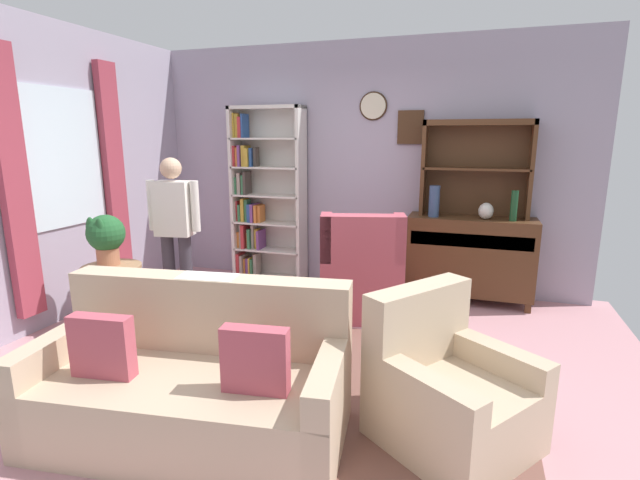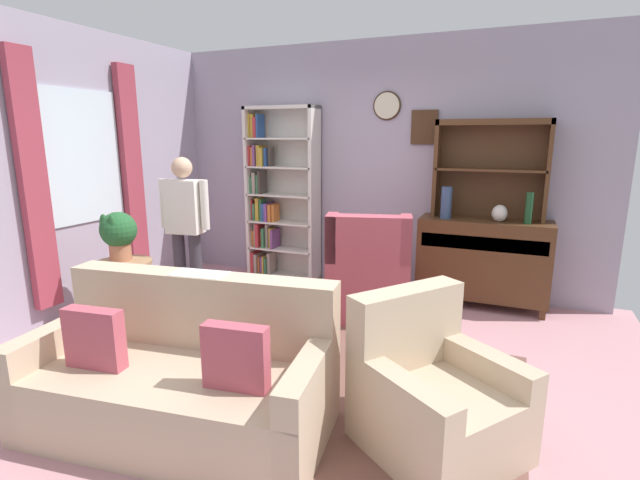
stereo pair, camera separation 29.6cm
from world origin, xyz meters
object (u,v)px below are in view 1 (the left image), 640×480
at_px(wingback_chair, 361,278).
at_px(coffee_table, 240,327).
at_px(person_reading, 175,226).
at_px(bookshelf, 263,198).
at_px(sideboard_hutch, 477,155).
at_px(sideboard, 469,255).
at_px(bottle_wine, 514,206).
at_px(plant_stand, 114,290).
at_px(couch_floral, 194,384).
at_px(vase_tall, 434,201).
at_px(armchair_floral, 448,394).
at_px(vase_round, 486,211).
at_px(book_stack, 227,312).
at_px(potted_plant_large, 105,236).

xyz_separation_m(wingback_chair, coffee_table, (-0.60, -1.39, -0.03)).
distance_m(wingback_chair, person_reading, 1.88).
xyz_separation_m(bookshelf, sideboard_hutch, (2.45, 0.03, 0.55)).
xyz_separation_m(sideboard, person_reading, (-2.71, -1.34, 0.40)).
bearing_deg(bottle_wine, plant_stand, -153.39).
bearing_deg(couch_floral, bookshelf, 107.35).
bearing_deg(vase_tall, sideboard_hutch, 25.89).
bearing_deg(armchair_floral, coffee_table, 166.77).
distance_m(bottle_wine, person_reading, 3.35).
xyz_separation_m(vase_round, bottle_wine, (0.26, -0.02, 0.07)).
xyz_separation_m(couch_floral, armchair_floral, (1.44, 0.40, -0.02)).
relative_size(sideboard, plant_stand, 2.13).
bearing_deg(bookshelf, book_stack, -71.80).
xyz_separation_m(sideboard_hutch, vase_tall, (-0.39, -0.19, -0.48)).
relative_size(vase_round, book_stack, 0.90).
height_order(bottle_wine, person_reading, person_reading).
distance_m(sideboard, coffee_table, 2.69).
bearing_deg(bookshelf, sideboard, -1.96).
distance_m(coffee_table, book_stack, 0.16).
distance_m(armchair_floral, wingback_chair, 1.99).
height_order(sideboard, plant_stand, sideboard).
bearing_deg(sideboard_hutch, plant_stand, -147.82).
distance_m(sideboard_hutch, book_stack, 3.04).
relative_size(vase_tall, book_stack, 1.74).
bearing_deg(sideboard, sideboard_hutch, 90.00).
bearing_deg(book_stack, sideboard, 51.49).
distance_m(sideboard_hutch, person_reading, 3.14).
relative_size(bookshelf, bottle_wine, 6.80).
xyz_separation_m(sideboard, bottle_wine, (0.39, -0.09, 0.57)).
distance_m(bookshelf, sideboard, 2.50).
relative_size(sideboard, wingback_chair, 1.24).
distance_m(bottle_wine, book_stack, 3.01).
bearing_deg(sideboard, couch_floral, -117.24).
distance_m(plant_stand, book_stack, 1.40).
distance_m(sideboard, wingback_chair, 1.27).
xyz_separation_m(sideboard_hutch, armchair_floral, (-0.06, -2.63, -1.27)).
bearing_deg(bottle_wine, coffee_table, -133.75).
distance_m(sideboard, bottle_wine, 0.69).
distance_m(vase_tall, wingback_chair, 1.16).
distance_m(vase_tall, book_stack, 2.54).
relative_size(armchair_floral, person_reading, 0.69).
relative_size(couch_floral, potted_plant_large, 4.12).
relative_size(bookshelf, wingback_chair, 2.00).
height_order(bottle_wine, wingback_chair, bottle_wine).
bearing_deg(vase_tall, bottle_wine, -0.66).
bearing_deg(vase_round, bottle_wine, -4.95).
distance_m(vase_tall, coffee_table, 2.52).
height_order(coffee_table, book_stack, book_stack).
distance_m(sideboard, couch_floral, 3.30).
height_order(armchair_floral, plant_stand, armchair_floral).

